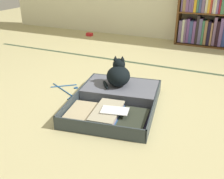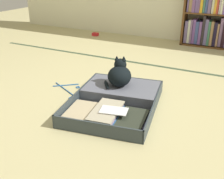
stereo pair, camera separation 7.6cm
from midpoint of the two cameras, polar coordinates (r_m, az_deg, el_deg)
The scene contains 7 objects.
ground_plane at distance 2.34m, azimuth 0.75°, elevation -3.00°, with size 10.00×10.00×0.00m, color tan.
tatami_border at distance 3.28m, azimuth 8.45°, elevation 5.01°, with size 4.80×0.05×0.00m.
bookshelf at distance 4.22m, azimuth 21.38°, elevation 14.15°, with size 1.19×0.24×0.95m.
open_suitcase at distance 2.32m, azimuth 0.05°, elevation -2.03°, with size 0.81×0.99×0.11m.
black_cat at distance 2.42m, azimuth 0.44°, elevation 3.14°, with size 0.30×0.30×0.26m.
clothes_hanger at distance 2.63m, azimuth -9.97°, elevation -0.11°, with size 0.41×0.31×0.01m.
small_red_pouch at distance 4.72m, azimuth -5.24°, elevation 11.50°, with size 0.10×0.07×0.05m.
Camera 1 is at (0.80, -1.92, 1.09)m, focal length 43.33 mm.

